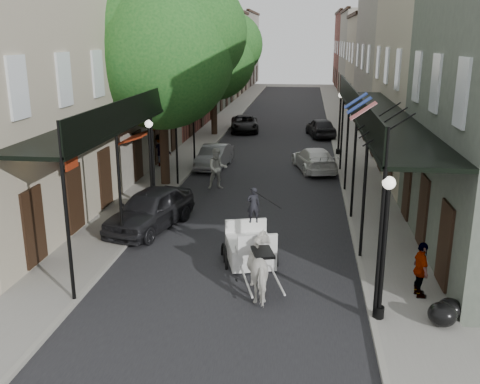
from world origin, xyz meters
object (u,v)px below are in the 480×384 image
(horse, at_px, (263,267))
(lamppost_right_far, at_px, (340,122))
(car_left_near, at_px, (150,209))
(car_left_mid, at_px, (214,157))
(pedestrian_sidewalk_left, at_px, (161,150))
(carriage, at_px, (248,228))
(lamppost_left, at_px, (151,164))
(pedestrian_sidewalk_right, at_px, (421,270))
(car_right_near, at_px, (314,159))
(car_left_far, at_px, (244,124))
(tree_near, at_px, (170,48))
(car_right_far, at_px, (321,127))
(tree_far, at_px, (219,54))
(pedestrian_walking, at_px, (217,169))
(lamppost_right_near, at_px, (384,247))

(horse, bearing_deg, lamppost_right_far, -115.04)
(car_left_near, xyz_separation_m, car_left_mid, (0.71, 10.00, -0.14))
(lamppost_right_far, xyz_separation_m, horse, (-3.04, -18.84, -1.24))
(pedestrian_sidewalk_left, bearing_deg, carriage, 107.47)
(lamppost_left, distance_m, car_left_near, 2.43)
(pedestrian_sidewalk_right, bearing_deg, lamppost_left, 47.47)
(pedestrian_sidewalk_left, height_order, car_right_near, pedestrian_sidewalk_left)
(car_left_near, relative_size, car_left_far, 1.02)
(tree_near, relative_size, car_left_mid, 2.52)
(carriage, height_order, car_right_far, carriage)
(tree_far, xyz_separation_m, lamppost_left, (0.15, -18.18, -3.79))
(car_right_near, bearing_deg, car_right_far, -106.80)
(pedestrian_walking, height_order, car_left_near, pedestrian_walking)
(tree_far, height_order, horse, tree_far)
(horse, bearing_deg, tree_far, -93.90)
(tree_far, relative_size, pedestrian_sidewalk_right, 5.47)
(lamppost_left, height_order, pedestrian_sidewalk_left, lamppost_left)
(pedestrian_sidewalk_right, height_order, car_left_mid, pedestrian_sidewalk_right)
(lamppost_right_near, bearing_deg, lamppost_left, 135.71)
(tree_far, height_order, car_left_far, tree_far)
(car_left_mid, relative_size, car_right_near, 0.88)
(tree_near, height_order, tree_far, tree_near)
(pedestrian_sidewalk_right, height_order, car_left_near, pedestrian_sidewalk_right)
(tree_far, distance_m, lamppost_right_far, 11.05)
(lamppost_right_near, height_order, car_left_near, lamppost_right_near)
(car_left_far, xyz_separation_m, car_right_far, (5.76, -1.59, 0.09))
(pedestrian_sidewalk_left, bearing_deg, tree_near, 105.26)
(pedestrian_sidewalk_left, relative_size, car_left_near, 0.39)
(lamppost_left, relative_size, car_left_far, 0.84)
(car_left_far, distance_m, car_right_near, 13.06)
(pedestrian_walking, xyz_separation_m, pedestrian_sidewalk_right, (7.34, -10.47, -0.08))
(lamppost_right_far, bearing_deg, car_left_near, -118.81)
(tree_near, distance_m, lamppost_right_near, 15.39)
(horse, xyz_separation_m, car_left_near, (-4.66, 4.84, -0.04))
(pedestrian_sidewalk_left, bearing_deg, lamppost_right_far, -165.83)
(car_left_far, bearing_deg, car_left_mid, -98.91)
(tree_near, relative_size, pedestrian_walking, 4.87)
(car_right_near, bearing_deg, lamppost_right_near, 81.63)
(lamppost_right_far, height_order, car_left_mid, lamppost_right_far)
(lamppost_left, relative_size, car_right_far, 0.90)
(tree_near, xyz_separation_m, car_right_far, (7.36, 14.22, -5.79))
(carriage, height_order, car_right_near, carriage)
(carriage, xyz_separation_m, car_left_mid, (-3.26, 12.41, -0.42))
(pedestrian_walking, distance_m, pedestrian_sidewalk_right, 12.79)
(tree_near, bearing_deg, lamppost_right_near, -55.73)
(lamppost_right_near, bearing_deg, car_left_far, 103.46)
(lamppost_right_far, xyz_separation_m, carriage, (-3.73, -16.41, -1.00))
(lamppost_right_far, height_order, pedestrian_walking, lamppost_right_far)
(lamppost_right_near, xyz_separation_m, car_left_mid, (-6.99, 16.00, -1.42))
(tree_far, xyz_separation_m, pedestrian_sidewalk_left, (-1.55, -10.56, -4.84))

